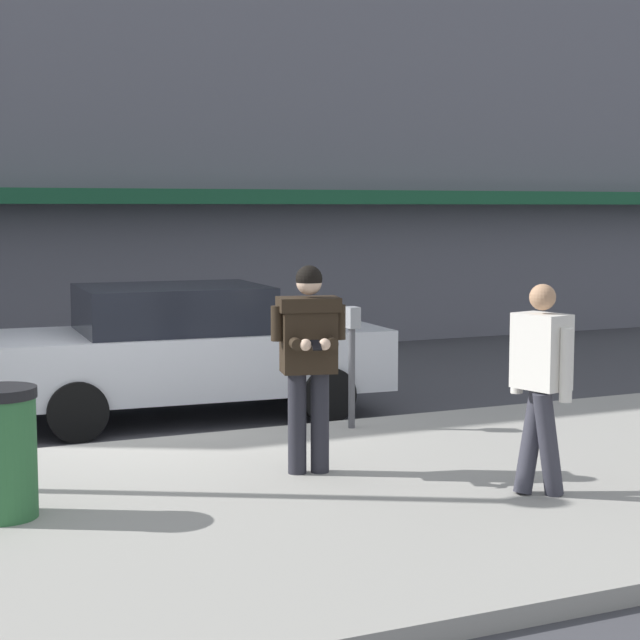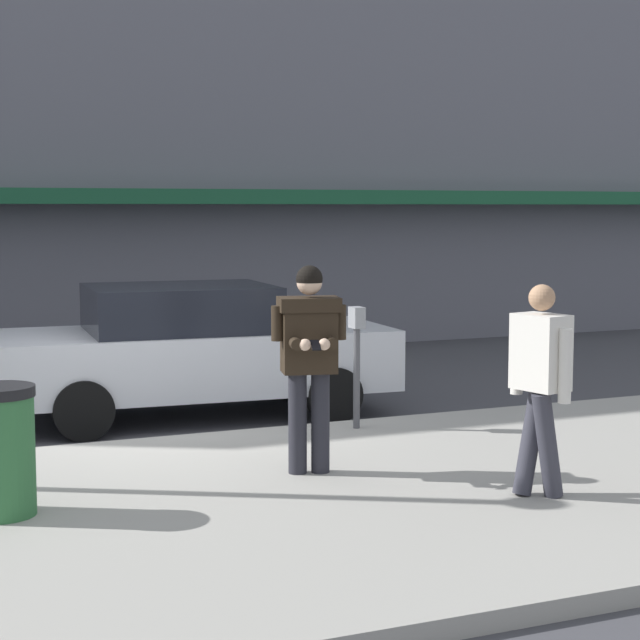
# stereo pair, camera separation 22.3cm
# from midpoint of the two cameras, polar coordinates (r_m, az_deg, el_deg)

# --- Properties ---
(ground_plane) EXTENTS (80.00, 80.00, 0.00)m
(ground_plane) POSITION_cam_midpoint_polar(r_m,az_deg,el_deg) (11.09, -10.12, -6.73)
(ground_plane) COLOR #3D3D42
(sidewalk) EXTENTS (32.00, 5.30, 0.14)m
(sidewalk) POSITION_cam_midpoint_polar(r_m,az_deg,el_deg) (8.80, 1.02, -9.56)
(sidewalk) COLOR #99968E
(sidewalk) RESTS_ON ground
(curb_paint_line) EXTENTS (28.00, 0.12, 0.01)m
(curb_paint_line) POSITION_cam_midpoint_polar(r_m,az_deg,el_deg) (11.42, -5.29, -6.28)
(curb_paint_line) COLOR silver
(curb_paint_line) RESTS_ON ground
(storefront_facade) EXTENTS (28.00, 4.70, 11.77)m
(storefront_facade) POSITION_cam_midpoint_polar(r_m,az_deg,el_deg) (19.64, -13.92, 15.97)
(storefront_facade) COLOR slate
(storefront_facade) RESTS_ON ground
(parked_sedan_mid) EXTENTS (4.61, 2.16, 1.54)m
(parked_sedan_mid) POSITION_cam_midpoint_polar(r_m,az_deg,el_deg) (12.45, -7.74, -1.60)
(parked_sedan_mid) COLOR silver
(parked_sedan_mid) RESTS_ON ground
(man_texting_on_phone) EXTENTS (0.64, 0.63, 1.81)m
(man_texting_on_phone) POSITION_cam_midpoint_polar(r_m,az_deg,el_deg) (9.15, -1.30, -1.40)
(man_texting_on_phone) COLOR #23232B
(man_texting_on_phone) RESTS_ON sidewalk
(pedestrian_in_light_coat) EXTENTS (0.39, 0.59, 1.70)m
(pedestrian_in_light_coat) POSITION_cam_midpoint_polar(r_m,az_deg,el_deg) (8.64, 10.98, -2.92)
(pedestrian_in_light_coat) COLOR #33333D
(pedestrian_in_light_coat) RESTS_ON sidewalk
(parking_meter) EXTENTS (0.12, 0.18, 1.27)m
(parking_meter) POSITION_cam_midpoint_polar(r_m,az_deg,el_deg) (11.07, 1.13, -1.56)
(parking_meter) COLOR #4C4C51
(parking_meter) RESTS_ON sidewalk
(trash_bin) EXTENTS (0.55, 0.55, 0.98)m
(trash_bin) POSITION_cam_midpoint_polar(r_m,az_deg,el_deg) (8.32, -17.39, -6.75)
(trash_bin) COLOR #2D6638
(trash_bin) RESTS_ON sidewalk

